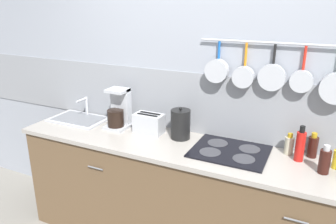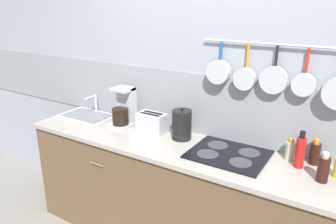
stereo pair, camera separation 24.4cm
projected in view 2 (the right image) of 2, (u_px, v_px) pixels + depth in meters
The scene contains 12 objects.
wall_back at pixel (217, 95), 2.55m from camera, with size 7.20×0.15×2.60m.
cabinet_base at pixel (194, 207), 2.56m from camera, with size 2.96×0.55×0.90m.
countertop at pixel (196, 152), 2.41m from camera, with size 3.00×0.58×0.03m.
sink_basin at pixel (88, 115), 3.09m from camera, with size 0.51×0.33×0.19m.
coffee_maker at pixel (124, 110), 2.85m from camera, with size 0.19×0.20×0.34m.
toaster at pixel (152, 123), 2.71m from camera, with size 0.26×0.14×0.16m.
kettle at pixel (182, 125), 2.57m from camera, with size 0.16×0.16×0.26m.
cooktop at pixel (228, 154), 2.33m from camera, with size 0.54×0.44×0.01m.
bottle_sesame_oil at pixel (290, 150), 2.24m from camera, with size 0.06×0.06×0.16m.
bottle_hot_sauce at pixel (300, 152), 2.13m from camera, with size 0.06×0.06×0.25m.
bottle_olive_oil at pixel (315, 153), 2.18m from camera, with size 0.07×0.07×0.18m.
bottle_cooking_wine at pixel (323, 169), 1.97m from camera, with size 0.07×0.07×0.19m.
Camera 2 is at (0.98, -1.96, 1.98)m, focal length 35.00 mm.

